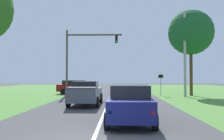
% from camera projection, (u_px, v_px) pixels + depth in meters
% --- Properties ---
extents(ground_plane, '(120.00, 120.00, 0.00)m').
position_uv_depth(ground_plane, '(108.00, 104.00, 19.30)').
color(ground_plane, '#424244').
extents(lane_centre_stripe, '(0.16, 40.49, 0.01)m').
position_uv_depth(lane_centre_stripe, '(94.00, 139.00, 8.31)').
color(lane_centre_stripe, white).
rests_on(lane_centre_stripe, ground_plane).
extents(red_suv_near, '(2.28, 4.57, 1.81)m').
position_uv_depth(red_suv_near, '(130.00, 103.00, 11.20)').
color(red_suv_near, navy).
rests_on(red_suv_near, ground_plane).
extents(pickup_truck_lead, '(2.31, 5.57, 1.85)m').
position_uv_depth(pickup_truck_lead, '(86.00, 93.00, 18.34)').
color(pickup_truck_lead, '#4C515B').
rests_on(pickup_truck_lead, ground_plane).
extents(traffic_light, '(6.77, 0.40, 7.84)m').
position_uv_depth(traffic_light, '(81.00, 52.00, 28.53)').
color(traffic_light, brown).
rests_on(traffic_light, ground_plane).
extents(keep_moving_sign, '(0.60, 0.09, 2.59)m').
position_uv_depth(keep_moving_sign, '(161.00, 81.00, 27.15)').
color(keep_moving_sign, gray).
rests_on(keep_moving_sign, ground_plane).
extents(oak_tree_right, '(5.22, 5.22, 9.98)m').
position_uv_depth(oak_tree_right, '(191.00, 33.00, 27.65)').
color(oak_tree_right, '#4C351E').
rests_on(oak_tree_right, ground_plane).
extents(crossing_suv_far, '(4.61, 2.07, 1.74)m').
position_uv_depth(crossing_suv_far, '(76.00, 87.00, 29.98)').
color(crossing_suv_far, maroon).
rests_on(crossing_suv_far, ground_plane).
extents(utility_pole_right, '(0.28, 0.28, 9.40)m').
position_uv_depth(utility_pole_right, '(185.00, 54.00, 25.84)').
color(utility_pole_right, '#9E998E').
rests_on(utility_pole_right, ground_plane).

